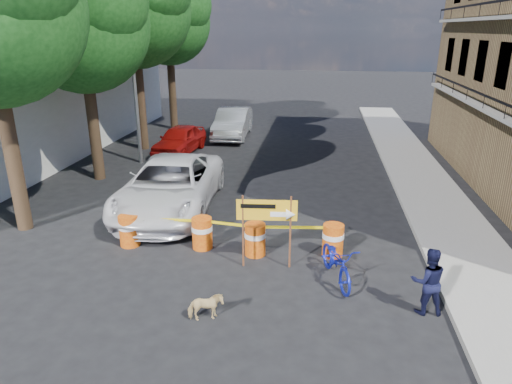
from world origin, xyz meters
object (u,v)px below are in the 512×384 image
(pedestrian, at_px, (428,281))
(sedan_silver, at_px, (233,123))
(detour_sign, at_px, (275,216))
(barrel_mid_right, at_px, (255,239))
(suv_white, at_px, (170,186))
(dog, at_px, (206,307))
(bicycle, at_px, (338,244))
(barrel_mid_left, at_px, (202,232))
(barrel_far_left, at_px, (129,230))
(sedan_red, at_px, (180,140))
(barrel_far_right, at_px, (333,240))

(pedestrian, xyz_separation_m, sedan_silver, (-7.30, 16.12, 0.04))
(detour_sign, distance_m, pedestrian, 3.82)
(barrel_mid_right, relative_size, detour_sign, 0.46)
(sedan_silver, bearing_deg, suv_white, -91.84)
(pedestrian, relative_size, suv_white, 0.25)
(barrel_mid_right, bearing_deg, suv_white, 139.19)
(dog, bearing_deg, bicycle, -73.67)
(barrel_mid_left, bearing_deg, sedan_silver, 97.28)
(barrel_far_left, relative_size, barrel_mid_right, 1.00)
(sedan_red, bearing_deg, barrel_mid_right, -56.36)
(detour_sign, height_order, pedestrian, detour_sign)
(barrel_mid_right, distance_m, suv_white, 4.35)
(bicycle, bearing_deg, barrel_mid_left, 143.25)
(barrel_mid_left, bearing_deg, barrel_mid_right, -7.24)
(dog, height_order, sedan_silver, sedan_silver)
(pedestrian, xyz_separation_m, sedan_red, (-9.24, 12.30, -0.08))
(sedan_red, bearing_deg, sedan_silver, 69.64)
(barrel_mid_left, bearing_deg, dog, -74.44)
(barrel_mid_left, relative_size, sedan_silver, 0.19)
(barrel_far_left, distance_m, sedan_silver, 13.92)
(barrel_mid_right, xyz_separation_m, bicycle, (2.15, -1.08, 0.51))
(sedan_silver, bearing_deg, sedan_red, -118.68)
(detour_sign, height_order, sedan_silver, detour_sign)
(pedestrian, distance_m, sedan_red, 15.38)
(barrel_mid_left, bearing_deg, barrel_far_right, 0.69)
(sedan_red, bearing_deg, barrel_mid_left, -63.17)
(dog, bearing_deg, barrel_far_right, -58.73)
(suv_white, height_order, sedan_red, suv_white)
(barrel_far_left, bearing_deg, bicycle, -11.35)
(pedestrian, bearing_deg, barrel_far_left, -21.42)
(bicycle, bearing_deg, barrel_mid_right, 135.69)
(suv_white, bearing_deg, barrel_far_left, -100.03)
(barrel_far_right, distance_m, bicycle, 1.41)
(barrel_far_right, height_order, detour_sign, detour_sign)
(barrel_far_left, xyz_separation_m, pedestrian, (7.62, -2.21, 0.29))
(bicycle, bearing_deg, barrel_far_right, 75.28)
(detour_sign, distance_m, dog, 2.97)
(barrel_far_left, height_order, bicycle, bicycle)
(dog, bearing_deg, barrel_mid_left, -4.26)
(barrel_far_left, xyz_separation_m, barrel_mid_left, (2.08, 0.12, 0.00))
(barrel_mid_left, height_order, detour_sign, detour_sign)
(pedestrian, bearing_deg, dog, 6.39)
(pedestrian, bearing_deg, detour_sign, -29.19)
(barrel_mid_left, distance_m, sedan_silver, 13.91)
(dog, bearing_deg, sedan_red, -0.63)
(barrel_mid_right, bearing_deg, dog, -101.06)
(barrel_mid_right, height_order, suv_white, suv_white)
(dog, distance_m, sedan_silver, 17.29)
(barrel_far_right, bearing_deg, sedan_silver, 111.29)
(sedan_silver, bearing_deg, barrel_far_right, -70.55)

